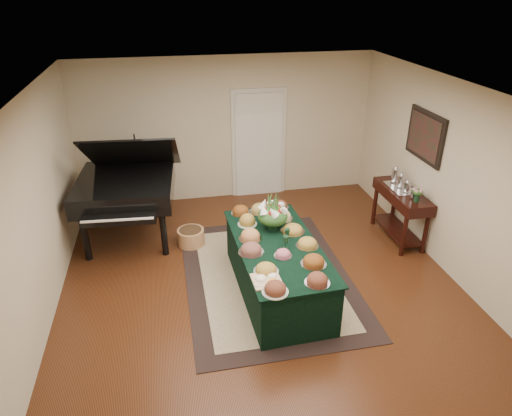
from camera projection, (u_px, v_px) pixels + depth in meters
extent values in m
plane|color=black|center=(260.00, 283.00, 6.51)|extent=(6.00, 6.00, 0.00)
cube|color=black|center=(267.00, 276.00, 6.64)|extent=(2.34, 3.27, 0.01)
cube|color=beige|center=(267.00, 276.00, 6.64)|extent=(1.87, 2.80, 0.01)
cube|color=silver|center=(259.00, 143.00, 8.74)|extent=(1.05, 0.04, 2.10)
cube|color=white|center=(259.00, 146.00, 8.75)|extent=(0.90, 0.06, 2.00)
cube|color=black|center=(277.00, 269.00, 6.17)|extent=(1.06, 2.18, 0.74)
cube|color=black|center=(278.00, 245.00, 6.00)|extent=(1.12, 2.25, 0.02)
cylinder|color=silver|center=(317.00, 283.00, 5.23)|extent=(0.30, 0.30, 0.01)
ellipsoid|color=brown|center=(317.00, 279.00, 5.21)|extent=(0.24, 0.24, 0.09)
cylinder|color=silver|center=(283.00, 256.00, 5.74)|extent=(0.23, 0.23, 0.01)
ellipsoid|color=#D76B7F|center=(283.00, 253.00, 5.72)|extent=(0.19, 0.19, 0.06)
cylinder|color=silver|center=(241.00, 213.00, 6.78)|extent=(0.29, 0.29, 0.01)
ellipsoid|color=brown|center=(241.00, 210.00, 6.75)|extent=(0.24, 0.24, 0.09)
cylinder|color=silver|center=(251.00, 252.00, 5.82)|extent=(0.33, 0.33, 0.01)
ellipsoid|color=brown|center=(251.00, 249.00, 5.80)|extent=(0.27, 0.27, 0.09)
cylinder|color=silver|center=(314.00, 264.00, 5.57)|extent=(0.32, 0.32, 0.01)
ellipsoid|color=brown|center=(314.00, 261.00, 5.55)|extent=(0.26, 0.26, 0.09)
cylinder|color=silver|center=(283.00, 219.00, 6.62)|extent=(0.30, 0.30, 0.01)
ellipsoid|color=beige|center=(283.00, 215.00, 6.59)|extent=(0.25, 0.25, 0.10)
cylinder|color=silver|center=(266.00, 271.00, 5.44)|extent=(0.31, 0.31, 0.01)
ellipsoid|color=#BB8F36|center=(266.00, 268.00, 5.42)|extent=(0.25, 0.25, 0.07)
cylinder|color=silver|center=(293.00, 231.00, 6.29)|extent=(0.34, 0.34, 0.01)
ellipsoid|color=#BB8F36|center=(293.00, 229.00, 6.27)|extent=(0.28, 0.28, 0.07)
cylinder|color=#B0BAB1|center=(275.00, 292.00, 5.08)|extent=(0.30, 0.30, 0.01)
ellipsoid|color=brown|center=(275.00, 288.00, 5.06)|extent=(0.25, 0.25, 0.09)
cylinder|color=silver|center=(260.00, 212.00, 6.82)|extent=(0.32, 0.32, 0.01)
ellipsoid|color=tan|center=(260.00, 209.00, 6.80)|extent=(0.27, 0.27, 0.09)
cylinder|color=#B0BAB1|center=(247.00, 224.00, 6.48)|extent=(0.28, 0.28, 0.01)
ellipsoid|color=#BB8F36|center=(247.00, 220.00, 6.45)|extent=(0.23, 0.23, 0.12)
cylinder|color=silver|center=(280.00, 207.00, 6.94)|extent=(0.26, 0.26, 0.01)
ellipsoid|color=brown|center=(280.00, 205.00, 6.92)|extent=(0.21, 0.21, 0.08)
cylinder|color=silver|center=(307.00, 246.00, 5.95)|extent=(0.30, 0.30, 0.01)
ellipsoid|color=#BB8F36|center=(307.00, 243.00, 5.93)|extent=(0.25, 0.25, 0.08)
cylinder|color=silver|center=(250.00, 239.00, 6.11)|extent=(0.31, 0.31, 0.01)
ellipsoid|color=#D6874C|center=(250.00, 235.00, 6.09)|extent=(0.26, 0.26, 0.10)
cube|color=tan|center=(267.00, 280.00, 5.26)|extent=(0.34, 0.34, 0.02)
ellipsoid|color=white|center=(261.00, 276.00, 5.26)|extent=(0.14, 0.14, 0.08)
ellipsoid|color=white|center=(272.00, 274.00, 5.31)|extent=(0.12, 0.12, 0.07)
cube|color=orange|center=(273.00, 281.00, 5.19)|extent=(0.11, 0.10, 0.05)
cylinder|color=#13311D|center=(273.00, 223.00, 6.34)|extent=(0.16, 0.16, 0.16)
ellipsoid|color=#2C5A24|center=(273.00, 216.00, 6.28)|extent=(0.41, 0.41, 0.27)
cylinder|color=black|center=(85.00, 238.00, 6.89)|extent=(0.10, 0.10, 0.74)
cylinder|color=black|center=(164.00, 233.00, 7.02)|extent=(0.10, 0.10, 0.74)
cylinder|color=black|center=(135.00, 198.00, 8.13)|extent=(0.10, 0.10, 0.74)
cube|color=black|center=(126.00, 187.00, 7.28)|extent=(1.61, 1.70, 0.32)
cube|color=black|center=(119.00, 220.00, 6.53)|extent=(1.08, 0.30, 0.10)
cube|color=black|center=(133.00, 153.00, 7.20)|extent=(1.51, 1.26, 0.82)
cylinder|color=#AD7245|center=(191.00, 237.00, 7.38)|extent=(0.43, 0.43, 0.27)
cylinder|color=black|center=(404.00, 236.00, 7.00)|extent=(0.07, 0.07, 0.68)
cylinder|color=black|center=(425.00, 234.00, 7.07)|extent=(0.07, 0.07, 0.68)
cylinder|color=black|center=(375.00, 206.00, 7.92)|extent=(0.07, 0.07, 0.68)
cylinder|color=black|center=(394.00, 204.00, 7.98)|extent=(0.07, 0.07, 0.68)
cube|color=black|center=(402.00, 196.00, 7.30)|extent=(0.45, 1.24, 0.18)
cube|color=black|center=(397.00, 229.00, 7.58)|extent=(0.38, 1.09, 0.03)
cube|color=silver|center=(401.00, 188.00, 7.33)|extent=(0.34, 0.58, 0.02)
cylinder|color=#13311D|center=(417.00, 198.00, 6.87)|extent=(0.08, 0.08, 0.12)
ellipsoid|color=pink|center=(418.00, 192.00, 6.83)|extent=(0.18, 0.18, 0.12)
cube|color=black|center=(425.00, 136.00, 6.89)|extent=(0.04, 0.95, 0.75)
cube|color=#531620|center=(424.00, 136.00, 6.89)|extent=(0.01, 0.82, 0.62)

